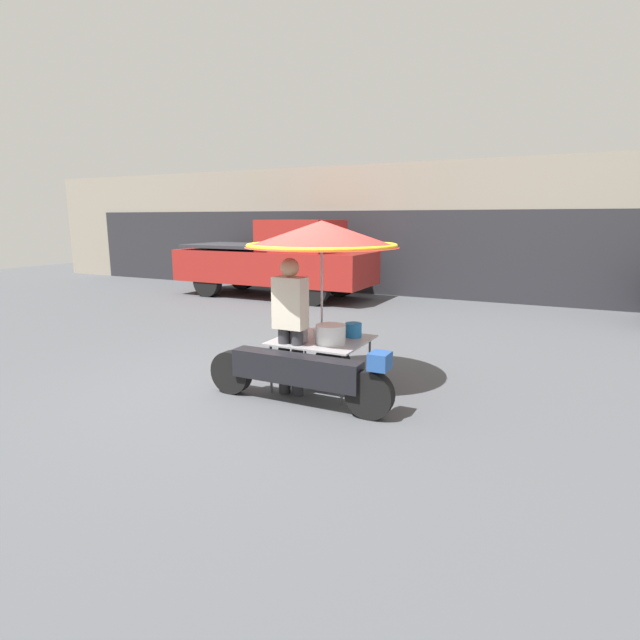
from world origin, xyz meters
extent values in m
plane|color=#4C4F54|center=(0.00, 0.00, 0.00)|extent=(36.00, 36.00, 0.00)
cube|color=gray|center=(0.00, 9.17, 1.76)|extent=(28.00, 2.00, 3.52)
cube|color=#28282D|center=(0.00, 8.14, 1.14)|extent=(23.80, 0.06, 2.29)
cylinder|color=black|center=(1.44, -0.25, 0.26)|extent=(0.52, 0.14, 0.52)
cylinder|color=black|center=(-0.33, -0.25, 0.26)|extent=(0.52, 0.14, 0.52)
cube|color=black|center=(0.56, -0.25, 0.42)|extent=(1.56, 0.24, 0.32)
cube|color=#234C93|center=(1.55, -0.25, 0.64)|extent=(0.20, 0.24, 0.18)
cylinder|color=black|center=(0.56, 0.73, 0.23)|extent=(0.47, 0.14, 0.47)
cylinder|color=#515156|center=(1.02, -0.02, 0.30)|extent=(0.03, 0.03, 0.60)
cylinder|color=#515156|center=(1.02, 0.86, 0.30)|extent=(0.03, 0.03, 0.60)
cylinder|color=#515156|center=(0.09, -0.02, 0.30)|extent=(0.03, 0.03, 0.60)
cylinder|color=#515156|center=(0.09, 0.86, 0.30)|extent=(0.03, 0.03, 0.60)
cube|color=#9E9EA3|center=(0.56, 0.42, 0.61)|extent=(1.10, 1.03, 0.02)
cylinder|color=#B2B2B7|center=(0.56, 0.42, 1.18)|extent=(0.03, 0.03, 1.12)
cone|color=red|center=(0.56, 0.42, 1.89)|extent=(1.83, 1.83, 0.31)
torus|color=yellow|center=(0.56, 0.42, 1.76)|extent=(1.78, 1.78, 0.05)
cylinder|color=#B7B7BC|center=(0.31, 0.24, 0.70)|extent=(0.26, 0.26, 0.16)
cylinder|color=silver|center=(0.75, 0.26, 0.73)|extent=(0.35, 0.35, 0.23)
cylinder|color=#B7B7BC|center=(0.50, 0.62, 0.66)|extent=(0.30, 0.30, 0.08)
cylinder|color=#1E6BB2|center=(0.86, 0.70, 0.71)|extent=(0.21, 0.21, 0.18)
cylinder|color=#2D2D33|center=(0.24, 0.04, 0.40)|extent=(0.14, 0.14, 0.81)
cylinder|color=#2D2D33|center=(0.42, 0.04, 0.40)|extent=(0.14, 0.14, 0.81)
cube|color=beige|center=(0.33, 0.04, 1.11)|extent=(0.38, 0.22, 0.61)
sphere|color=tan|center=(0.33, 0.04, 1.52)|extent=(0.22, 0.22, 0.22)
cylinder|color=black|center=(-2.26, 5.70, 0.40)|extent=(0.80, 0.24, 0.80)
cylinder|color=black|center=(-2.26, 7.31, 0.40)|extent=(0.80, 0.24, 0.80)
cylinder|color=black|center=(-5.47, 5.70, 0.40)|extent=(0.80, 0.24, 0.80)
cylinder|color=black|center=(-5.47, 7.31, 0.40)|extent=(0.80, 0.24, 0.80)
cube|color=#A3231E|center=(-3.86, 6.51, 0.82)|extent=(5.35, 1.89, 0.84)
cube|color=#A3231E|center=(-3.01, 6.51, 1.64)|extent=(1.82, 1.74, 0.80)
cube|color=#2D2D33|center=(-4.93, 6.51, 1.34)|extent=(2.78, 1.81, 0.08)
camera|label=1|loc=(3.18, -4.92, 2.07)|focal=28.00mm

